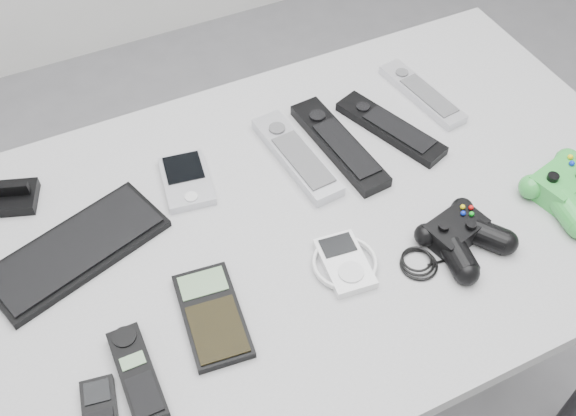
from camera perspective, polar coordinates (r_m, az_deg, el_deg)
name	(u,v)px	position (r m, az deg, el deg)	size (l,w,h in m)	color
floor	(361,411)	(1.80, 6.22, -16.73)	(3.50, 3.50, 0.00)	slate
desk	(325,233)	(1.19, 3.19, -2.11)	(1.16, 0.75, 0.78)	#949496
pda_keyboard	(76,249)	(1.12, -17.47, -3.34)	(0.28, 0.12, 0.02)	black
dock_bracket	(11,194)	(1.22, -22.39, 1.14)	(0.08, 0.07, 0.04)	black
pda	(186,180)	(1.17, -8.59, 2.35)	(0.08, 0.12, 0.02)	#B7B7BF
remote_silver_a	(296,155)	(1.20, 0.71, 4.47)	(0.06, 0.23, 0.03)	#B7B7BF
remote_black_a	(339,144)	(1.22, 4.33, 5.44)	(0.06, 0.25, 0.03)	black
remote_black_b	(390,127)	(1.27, 8.65, 6.76)	(0.05, 0.22, 0.02)	black
remote_silver_b	(422,93)	(1.35, 11.26, 9.52)	(0.05, 0.21, 0.02)	#BCBBC3
mobile_phone	(100,413)	(0.97, -15.63, -16.38)	(0.05, 0.10, 0.02)	black
cordless_handset	(137,374)	(0.97, -12.64, -13.59)	(0.05, 0.15, 0.02)	black
calculator	(212,315)	(1.01, -6.43, -8.98)	(0.08, 0.17, 0.02)	black
mp3_player	(345,263)	(1.05, 4.83, -4.62)	(0.10, 0.11, 0.02)	silver
controller_black	(462,234)	(1.10, 14.52, -2.18)	(0.22, 0.14, 0.04)	black
controller_green	(571,186)	(1.22, 22.85, 1.72)	(0.15, 0.16, 0.05)	#258A2D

